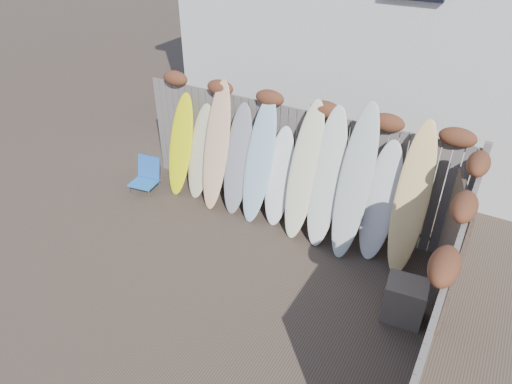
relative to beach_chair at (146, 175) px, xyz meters
The scene contains 17 objects.
ground 3.18m from the beach_chair, 30.18° to the right, with size 80.00×80.00×0.00m, color #493A2D.
back_fence 3.04m from the beach_chair, 16.07° to the left, with size 6.05×0.28×2.24m.
right_fence 5.94m from the beach_chair, 13.14° to the right, with size 0.28×4.40×2.24m.
beach_chair is the anchor object (origin of this frame).
wooden_crate 5.38m from the beach_chair, ahead, with size 0.53×0.44×0.62m, color #443D33.
lattice_panel 5.70m from the beach_chair, ahead, with size 0.05×1.27×1.90m, color #3C3024.
surfboard_0 0.99m from the beach_chair, 30.33° to the left, with size 0.51×0.07×2.00m, color #F9FB0B.
surfboard_1 1.28m from the beach_chair, 22.90° to the left, with size 0.52×0.07×1.85m, color beige.
surfboard_2 1.74m from the beach_chair, 13.64° to the left, with size 0.49×0.07×2.39m, color #FFA97D.
surfboard_3 2.07m from the beach_chair, 11.29° to the left, with size 0.50×0.07×2.05m, color gray.
surfboard_4 2.52m from the beach_chair, ahead, with size 0.52×0.07×2.27m, color #A8D2E8.
surfboard_5 2.82m from the beach_chair, ahead, with size 0.48×0.07×1.79m, color white.
surfboard_6 3.35m from the beach_chair, ahead, with size 0.51×0.07×2.39m, color #FBF8C5.
surfboard_7 3.73m from the beach_chair, ahead, with size 0.51×0.07×2.36m, color silver.
surfboard_8 4.21m from the beach_chair, ahead, with size 0.52×0.07×2.54m, color silver.
surfboard_9 4.57m from the beach_chair, ahead, with size 0.52×0.07×1.98m, color silver.
surfboard_10 5.05m from the beach_chair, ahead, with size 0.49×0.07×2.42m, color #FFCF7B.
Camera 1 is at (3.03, -4.06, 4.92)m, focal length 32.00 mm.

